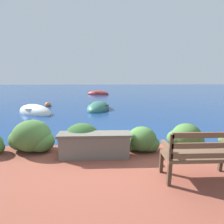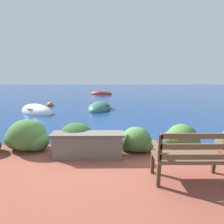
% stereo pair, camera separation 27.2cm
% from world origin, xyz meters
% --- Properties ---
extents(ground_plane, '(80.00, 80.00, 0.00)m').
position_xyz_m(ground_plane, '(0.00, 0.00, 0.00)').
color(ground_plane, navy).
extents(park_bench, '(1.23, 0.48, 0.93)m').
position_xyz_m(park_bench, '(1.54, -1.67, 0.70)').
color(park_bench, '#433123').
rests_on(park_bench, patio_terrace).
extents(stone_wall, '(1.61, 0.39, 0.57)m').
position_xyz_m(stone_wall, '(-0.33, -0.72, 0.51)').
color(stone_wall, '#666056').
rests_on(stone_wall, patio_terrace).
extents(hedge_clump_left, '(1.13, 0.82, 0.77)m').
position_xyz_m(hedge_clump_left, '(-1.89, -0.31, 0.55)').
color(hedge_clump_left, '#426B33').
rests_on(hedge_clump_left, patio_terrace).
extents(hedge_clump_centre, '(1.04, 0.75, 0.71)m').
position_xyz_m(hedge_clump_centre, '(-0.67, -0.42, 0.53)').
color(hedge_clump_centre, '#284C23').
rests_on(hedge_clump_centre, patio_terrace).
extents(hedge_clump_right, '(0.89, 0.64, 0.60)m').
position_xyz_m(hedge_clump_right, '(0.78, -0.41, 0.48)').
color(hedge_clump_right, '#426B33').
rests_on(hedge_clump_right, patio_terrace).
extents(hedge_clump_far_right, '(0.92, 0.66, 0.62)m').
position_xyz_m(hedge_clump_far_right, '(1.97, -0.23, 0.49)').
color(hedge_clump_far_right, '#426B33').
rests_on(hedge_clump_far_right, patio_terrace).
extents(rowboat_nearest, '(2.58, 2.18, 0.90)m').
position_xyz_m(rowboat_nearest, '(-3.99, 5.19, 0.08)').
color(rowboat_nearest, silver).
rests_on(rowboat_nearest, ground_plane).
extents(rowboat_mid, '(1.79, 2.62, 0.88)m').
position_xyz_m(rowboat_mid, '(-0.52, 6.25, 0.08)').
color(rowboat_mid, '#336B5B').
rests_on(rowboat_mid, ground_plane).
extents(rowboat_far, '(2.64, 1.61, 0.79)m').
position_xyz_m(rowboat_far, '(-0.91, 15.34, 0.07)').
color(rowboat_far, '#9E2D28').
rests_on(rowboat_far, ground_plane).
extents(mooring_buoy, '(0.46, 0.46, 0.42)m').
position_xyz_m(mooring_buoy, '(-4.03, 7.55, 0.07)').
color(mooring_buoy, orange).
rests_on(mooring_buoy, ground_plane).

